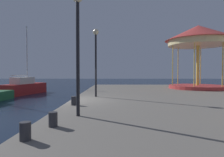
% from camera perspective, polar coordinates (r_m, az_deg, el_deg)
% --- Properties ---
extents(ground_plane, '(120.00, 120.00, 0.00)m').
position_cam_1_polar(ground_plane, '(10.82, -12.04, -10.38)').
color(ground_plane, '#162338').
extents(quay_dock, '(14.50, 25.95, 0.80)m').
position_cam_1_polar(quay_dock, '(11.57, 26.00, -7.70)').
color(quay_dock, slate).
rests_on(quay_dock, ground).
extents(sailboat_red, '(2.96, 5.43, 7.22)m').
position_cam_1_polar(sailboat_red, '(22.12, -24.66, -2.40)').
color(sailboat_red, maroon).
rests_on(sailboat_red, ground).
extents(carousel, '(5.89, 5.89, 5.79)m').
position_cam_1_polar(carousel, '(19.46, 24.30, 10.12)').
color(carousel, '#B23333').
rests_on(carousel, quay_dock).
extents(lamp_post_mid_promenade, '(0.36, 0.36, 4.17)m').
position_cam_1_polar(lamp_post_mid_promenade, '(6.68, -10.21, 13.78)').
color(lamp_post_mid_promenade, black).
rests_on(lamp_post_mid_promenade, quay_dock).
extents(lamp_post_far_end, '(0.36, 0.36, 4.12)m').
position_cam_1_polar(lamp_post_far_end, '(11.74, -4.87, 8.43)').
color(lamp_post_far_end, black).
rests_on(lamp_post_far_end, quay_dock).
extents(bollard_south, '(0.24, 0.24, 0.40)m').
position_cam_1_polar(bollard_south, '(4.70, -24.47, -14.11)').
color(bollard_south, '#2D2D33').
rests_on(bollard_south, quay_dock).
extents(bollard_north, '(0.24, 0.24, 0.40)m').
position_cam_1_polar(bollard_north, '(5.55, -17.19, -11.56)').
color(bollard_north, '#2D2D33').
rests_on(bollard_north, quay_dock).
extents(bollard_center, '(0.24, 0.24, 0.40)m').
position_cam_1_polar(bollard_center, '(8.86, -11.35, -6.51)').
color(bollard_center, '#2D2D33').
rests_on(bollard_center, quay_dock).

